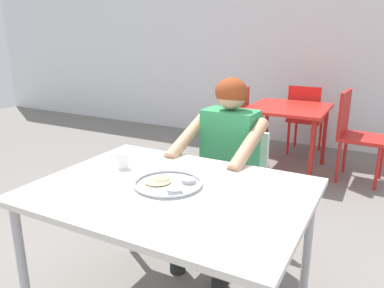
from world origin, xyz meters
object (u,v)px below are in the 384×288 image
at_px(drinking_cup, 123,160).
at_px(thali_tray, 168,183).
at_px(table_foreground, 171,201).
at_px(chair_red_left, 234,120).
at_px(chair_red_far, 305,115).
at_px(chair_foreground, 236,180).
at_px(diner_foreground, 223,156).
at_px(table_background_red, 288,115).
at_px(chair_red_right, 355,130).

bearing_deg(drinking_cup, thali_tray, -14.50).
bearing_deg(drinking_cup, table_foreground, -16.46).
xyz_separation_m(chair_red_left, chair_red_far, (0.66, 0.64, -0.00)).
relative_size(table_foreground, chair_foreground, 1.58).
bearing_deg(thali_tray, chair_red_left, 104.79).
height_order(diner_foreground, chair_red_far, diner_foreground).
relative_size(chair_foreground, chair_red_left, 0.94).
height_order(table_foreground, table_background_red, table_foreground).
height_order(thali_tray, chair_red_right, chair_red_right).
bearing_deg(drinking_cup, chair_red_far, 83.66).
distance_m(drinking_cup, chair_red_right, 2.65).
xyz_separation_m(table_background_red, chair_red_far, (0.05, 0.63, -0.12)).
height_order(diner_foreground, table_background_red, diner_foreground).
xyz_separation_m(thali_tray, chair_red_left, (-0.66, 2.51, -0.26)).
bearing_deg(diner_foreground, chair_red_left, 109.75).
xyz_separation_m(drinking_cup, chair_foreground, (0.36, 0.77, -0.32)).
bearing_deg(chair_red_left, chair_red_far, 44.30).
height_order(chair_foreground, chair_red_right, chair_red_right).
bearing_deg(chair_red_right, diner_foreground, -107.70).
relative_size(thali_tray, table_background_red, 0.39).
xyz_separation_m(chair_foreground, chair_red_right, (0.60, 1.68, 0.05)).
xyz_separation_m(drinking_cup, table_background_red, (0.29, 2.43, -0.18)).
bearing_deg(drinking_cup, diner_foreground, 58.05).
distance_m(chair_foreground, diner_foreground, 0.32).
bearing_deg(table_background_red, chair_red_left, -178.87).
relative_size(diner_foreground, chair_red_left, 1.38).
bearing_deg(chair_red_right, chair_red_left, -178.36).
bearing_deg(table_background_red, table_foreground, -88.18).
bearing_deg(chair_red_right, drinking_cup, -111.24).
height_order(drinking_cup, diner_foreground, diner_foreground).
bearing_deg(thali_tray, drinking_cup, 165.50).
distance_m(thali_tray, chair_red_right, 2.63).
xyz_separation_m(chair_red_right, chair_red_far, (-0.61, 0.61, -0.03)).
height_order(chair_foreground, chair_red_left, chair_red_left).
relative_size(drinking_cup, chair_red_far, 0.10).
bearing_deg(chair_red_left, table_foreground, -74.78).
distance_m(chair_foreground, chair_red_far, 2.29).
xyz_separation_m(drinking_cup, chair_red_right, (0.95, 2.46, -0.27)).
relative_size(table_foreground, chair_red_far, 1.49).
bearing_deg(chair_foreground, table_foreground, -89.26).
bearing_deg(chair_foreground, table_background_red, 92.40).
height_order(chair_red_left, chair_red_right, chair_red_right).
height_order(drinking_cup, chair_red_right, chair_red_right).
bearing_deg(chair_red_far, diner_foreground, -89.80).
relative_size(table_background_red, chair_red_right, 0.94).
bearing_deg(chair_red_far, chair_foreground, -89.56).
xyz_separation_m(table_foreground, chair_red_far, (-0.03, 3.17, -0.19)).
height_order(table_background_red, chair_red_far, chair_red_far).
relative_size(drinking_cup, table_background_red, 0.10).
xyz_separation_m(thali_tray, chair_foreground, (0.01, 0.86, -0.29)).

